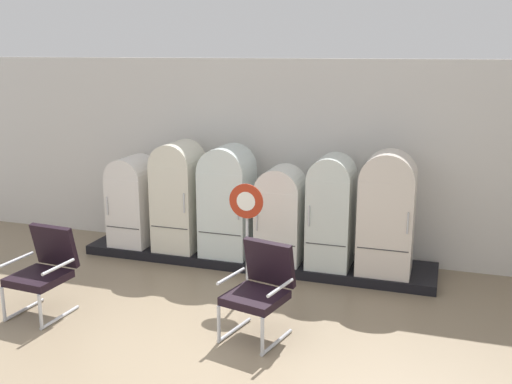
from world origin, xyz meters
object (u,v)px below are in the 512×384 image
Objects in this scene: refrigerator_0 at (133,198)px; sign_stand at (247,242)px; armchair_left at (44,267)px; refrigerator_5 at (387,210)px; refrigerator_2 at (227,198)px; armchair_right at (260,286)px; refrigerator_1 at (179,192)px; refrigerator_3 at (281,212)px; refrigerator_4 at (331,208)px.

sign_stand is (2.20, -1.03, -0.15)m from refrigerator_0.
refrigerator_0 is 2.28m from armchair_left.
refrigerator_2 is at bearing 179.27° from refrigerator_5.
refrigerator_2 reaches higher than sign_stand.
armchair_right is (1.14, -2.00, -0.42)m from refrigerator_2.
refrigerator_1 reaches higher than refrigerator_3.
refrigerator_0 is at bearing 179.83° from refrigerator_2.
refrigerator_4 is 3.74m from armchair_left.
refrigerator_0 is at bearing 143.38° from armchair_right.
armchair_right is at bearing -119.65° from refrigerator_5.
refrigerator_1 is 1.01× the size of refrigerator_2.
refrigerator_5 reaches higher than refrigerator_1.
refrigerator_4 is at bearing -0.70° from refrigerator_1.
refrigerator_2 is 0.82m from refrigerator_3.
refrigerator_3 is (2.36, -0.04, -0.00)m from refrigerator_0.
armchair_left is (-0.67, -2.28, -0.43)m from refrigerator_1.
refrigerator_2 is 1.03× the size of refrigerator_4.
refrigerator_3 is (0.81, -0.03, -0.13)m from refrigerator_2.
refrigerator_1 is 2.41m from armchair_left.
refrigerator_1 is 1.57× the size of armchair_right.
refrigerator_3 is 1.32× the size of armchair_left.
refrigerator_5 reaches higher than armchair_left.
refrigerator_4 is at bearing 178.35° from refrigerator_5.
refrigerator_0 is 1.32× the size of armchair_left.
refrigerator_4 reaches higher than sign_stand.
refrigerator_4 is at bearing 49.47° from sign_stand.
armchair_right is (-1.12, -1.97, -0.44)m from refrigerator_5.
refrigerator_2 is at bearing 122.42° from sign_stand.
refrigerator_0 is 0.78m from refrigerator_1.
refrigerator_3 is at bearing -177.79° from refrigerator_4.
refrigerator_1 is at bearing 178.48° from refrigerator_2.
armchair_right is at bearing -60.23° from refrigerator_2.
refrigerator_1 is (0.77, 0.02, 0.14)m from refrigerator_0.
refrigerator_1 is at bearing 143.93° from sign_stand.
sign_stand is at bearing -36.07° from refrigerator_1.
refrigerator_5 reaches higher than armchair_right.
refrigerator_0 is at bearing 92.53° from armchair_left.
refrigerator_3 is 0.71m from refrigerator_4.
refrigerator_5 reaches higher than refrigerator_0.
refrigerator_3 is 1.46m from refrigerator_5.
armchair_left is (-1.45, -2.25, -0.42)m from refrigerator_2.
sign_stand is at bearing -25.01° from refrigerator_0.
refrigerator_5 reaches higher than sign_stand.
refrigerator_5 is (0.75, -0.02, 0.05)m from refrigerator_4.
armchair_right is (2.70, -2.00, -0.29)m from refrigerator_0.
refrigerator_2 is 1.24m from sign_stand.
armchair_left is at bearing -142.87° from refrigerator_4.
armchair_left is 0.71× the size of sign_stand.
sign_stand is (2.10, 1.23, 0.14)m from armchair_left.
refrigerator_0 is at bearing 179.78° from refrigerator_4.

